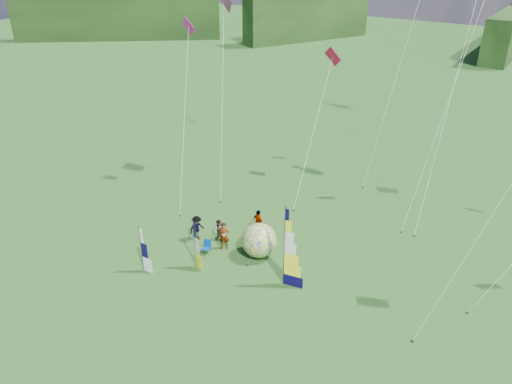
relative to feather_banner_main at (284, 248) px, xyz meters
The scene contains 17 objects.
ground 4.74m from the feather_banner_main, 105.31° to the right, with size 220.00×220.00×0.00m, color #335322.
treeline_ring 4.24m from the feather_banner_main, 105.31° to the right, with size 210.00×210.00×8.00m, color #294E1A, non-canonical shape.
feather_banner_main is the anchor object (origin of this frame).
side_banner_left 5.74m from the feather_banner_main, 164.24° to the right, with size 0.92×0.10×3.27m, color #FEF51F, non-canonical shape.
side_banner_far 8.75m from the feather_banner_main, 155.07° to the right, with size 0.91×0.10×3.06m, color white, non-canonical shape.
bol_inflatable 3.58m from the feather_banner_main, 149.61° to the left, with size 2.27×2.27×2.27m, color navy.
spectator_a 5.54m from the feather_banner_main, 168.34° to the left, with size 0.69×0.45×1.90m, color #66594C.
spectator_b 6.52m from the feather_banner_main, 164.95° to the left, with size 0.76×0.37×1.56m, color #66594C.
spectator_c 7.60m from the feather_banner_main, behind, with size 1.17×0.43×1.81m, color #66594C.
spectator_d 5.98m from the feather_banner_main, 138.49° to the left, with size 1.09×0.45×1.86m, color #66594C.
camp_chair 6.17m from the feather_banner_main, behind, with size 0.53×0.53×0.92m, color navy, non-canonical shape.
kite_whale 18.85m from the feather_banner_main, 75.11° to the left, with size 3.92×16.26×22.42m, color black, non-canonical shape.
kite_rainbow_delta 15.44m from the feather_banner_main, 140.97° to the left, with size 7.90×10.27×16.20m, color #F91D00, non-canonical shape.
small_kite_red 13.09m from the feather_banner_main, 111.00° to the left, with size 3.99×10.47×11.34m, color #E41540, non-canonical shape.
small_kite_orange 15.78m from the feather_banner_main, 71.37° to the left, with size 3.90×10.67×18.40m, color #FF5C0A, non-canonical shape.
small_kite_pink 14.20m from the feather_banner_main, 154.86° to the left, with size 5.91×8.64×13.58m, color #E71F98, non-canonical shape.
small_kite_green 21.16m from the feather_banner_main, 91.84° to the left, with size 3.10×11.58×22.48m, color green, non-canonical shape.
Camera 1 is at (13.03, -16.93, 18.52)m, focal length 35.00 mm.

